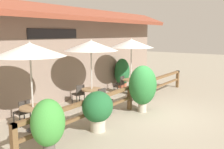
# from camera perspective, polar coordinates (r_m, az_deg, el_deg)

# --- Properties ---
(ground_plane) EXTENTS (60.00, 60.00, 0.00)m
(ground_plane) POSITION_cam_1_polar(r_m,az_deg,el_deg) (9.65, 9.39, -8.92)
(ground_plane) COLOR #9E937F
(building_facade) EXTENTS (14.28, 1.49, 4.23)m
(building_facade) POSITION_cam_1_polar(r_m,az_deg,el_deg) (11.60, -8.85, 5.09)
(building_facade) COLOR gray
(building_facade) RESTS_ON ground
(patio_railing) EXTENTS (10.40, 0.14, 0.95)m
(patio_railing) POSITION_cam_1_polar(r_m,az_deg,el_deg) (9.95, 4.06, -4.10)
(patio_railing) COLOR brown
(patio_railing) RESTS_ON ground
(patio_umbrella_near) EXTENTS (2.18, 2.18, 2.77)m
(patio_umbrella_near) POSITION_cam_1_polar(r_m,az_deg,el_deg) (7.87, -18.28, 5.39)
(patio_umbrella_near) COLOR #B7B2A8
(patio_umbrella_near) RESTS_ON ground
(dining_table_near) EXTENTS (0.83, 0.83, 0.76)m
(dining_table_near) POSITION_cam_1_polar(r_m,az_deg,el_deg) (8.22, -17.59, -8.09)
(dining_table_near) COLOR olive
(dining_table_near) RESTS_ON ground
(chair_near_streetside) EXTENTS (0.46, 0.46, 0.86)m
(chair_near_streetside) POSITION_cam_1_polar(r_m,az_deg,el_deg) (7.75, -14.95, -9.97)
(chair_near_streetside) COLOR #332D28
(chair_near_streetside) RESTS_ON ground
(chair_near_wallside) EXTENTS (0.45, 0.45, 0.86)m
(chair_near_wallside) POSITION_cam_1_polar(r_m,az_deg,el_deg) (8.78, -19.73, -7.91)
(chair_near_wallside) COLOR #332D28
(chair_near_wallside) RESTS_ON ground
(patio_umbrella_middle) EXTENTS (2.18, 2.18, 2.77)m
(patio_umbrella_middle) POSITION_cam_1_polar(r_m,az_deg,el_deg) (10.05, -4.80, 6.59)
(patio_umbrella_middle) COLOR #B7B2A8
(patio_umbrella_middle) RESTS_ON ground
(dining_table_middle) EXTENTS (0.83, 0.83, 0.76)m
(dining_table_middle) POSITION_cam_1_polar(r_m,az_deg,el_deg) (10.32, -4.66, -4.14)
(dining_table_middle) COLOR olive
(dining_table_middle) RESTS_ON ground
(chair_middle_streetside) EXTENTS (0.47, 0.47, 0.86)m
(chair_middle_streetside) POSITION_cam_1_polar(r_m,az_deg,el_deg) (9.87, -1.79, -5.47)
(chair_middle_streetside) COLOR #332D28
(chair_middle_streetside) RESTS_ON ground
(chair_middle_wallside) EXTENTS (0.51, 0.51, 0.86)m
(chair_middle_wallside) POSITION_cam_1_polar(r_m,az_deg,el_deg) (10.79, -7.58, -4.26)
(chair_middle_wallside) COLOR #332D28
(chair_middle_wallside) RESTS_ON ground
(patio_umbrella_far) EXTENTS (2.18, 2.18, 2.77)m
(patio_umbrella_far) POSITION_cam_1_polar(r_m,az_deg,el_deg) (12.21, 4.45, 7.07)
(patio_umbrella_far) COLOR #B7B2A8
(patio_umbrella_far) RESTS_ON ground
(dining_table_far) EXTENTS (0.83, 0.83, 0.76)m
(dining_table_far) POSITION_cam_1_polar(r_m,az_deg,el_deg) (12.44, 4.34, -1.81)
(dining_table_far) COLOR olive
(dining_table_far) RESTS_ON ground
(chair_far_streetside) EXTENTS (0.44, 0.44, 0.86)m
(chair_far_streetside) POSITION_cam_1_polar(r_m,az_deg,el_deg) (12.09, 6.82, -2.77)
(chair_far_streetside) COLOR #332D28
(chair_far_streetside) RESTS_ON ground
(chair_far_wallside) EXTENTS (0.45, 0.45, 0.86)m
(chair_far_wallside) POSITION_cam_1_polar(r_m,az_deg,el_deg) (12.82, 1.87, -2.01)
(chair_far_wallside) COLOR #332D28
(chair_far_wallside) RESTS_ON ground
(potted_plant_corner_fern) EXTENTS (1.02, 0.91, 1.26)m
(potted_plant_corner_fern) POSITION_cam_1_polar(r_m,az_deg,el_deg) (7.76, -3.29, -7.74)
(potted_plant_corner_fern) COLOR #B7AD99
(potted_plant_corner_fern) RESTS_ON ground
(potted_plant_tall_tropical) EXTENTS (0.86, 0.77, 1.47)m
(potted_plant_tall_tropical) POSITION_cam_1_polar(r_m,az_deg,el_deg) (6.30, -14.39, -10.88)
(potted_plant_tall_tropical) COLOR #564C47
(potted_plant_tall_tropical) RESTS_ON ground
(potted_plant_entrance_palm) EXTENTS (1.15, 1.04, 1.81)m
(potted_plant_entrance_palm) POSITION_cam_1_polar(r_m,az_deg,el_deg) (9.62, 7.02, -2.55)
(potted_plant_entrance_palm) COLOR #B7AD99
(potted_plant_entrance_palm) RESTS_ON ground
(potted_plant_broad_leaf) EXTENTS (0.92, 0.83, 1.64)m
(potted_plant_broad_leaf) POSITION_cam_1_polar(r_m,az_deg,el_deg) (13.92, 2.32, 0.44)
(potted_plant_broad_leaf) COLOR #9E4C33
(potted_plant_broad_leaf) RESTS_ON ground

